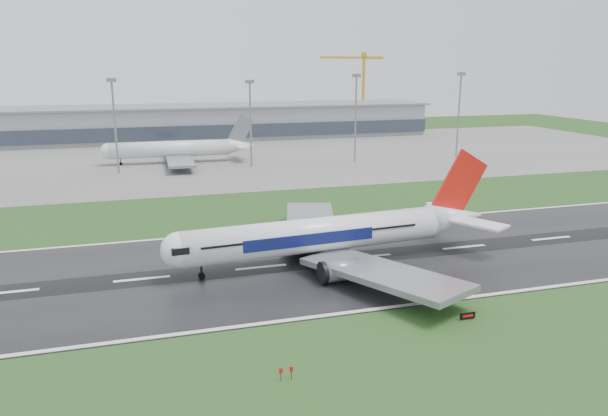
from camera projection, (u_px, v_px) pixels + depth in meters
name	position (u px, v px, depth m)	size (l,w,h in m)	color
ground	(261.00, 268.00, 98.71)	(520.00, 520.00, 0.00)	#1F4318
runway	(261.00, 267.00, 98.70)	(400.00, 45.00, 0.10)	black
apron	(191.00, 158.00, 215.01)	(400.00, 130.00, 0.08)	slate
terminal	(178.00, 123.00, 269.01)	(240.00, 36.00, 15.00)	gray
main_airliner	(337.00, 212.00, 99.48)	(61.19, 58.28, 18.07)	white
parked_airliner	(176.00, 140.00, 202.77)	(55.02, 51.22, 16.13)	silver
tower_crane	(363.00, 91.00, 307.11)	(41.37, 2.26, 41.11)	gold
runway_sign	(467.00, 316.00, 78.42)	(2.30, 0.26, 1.04)	black
floodmast_2	(115.00, 129.00, 181.18)	(0.64, 0.64, 29.10)	gray
floodmast_3	(251.00, 126.00, 193.29)	(0.64, 0.64, 28.26)	gray
floodmast_4	(355.00, 120.00, 203.51)	(0.64, 0.64, 30.06)	gray
floodmast_5	(459.00, 117.00, 214.88)	(0.64, 0.64, 30.46)	gray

